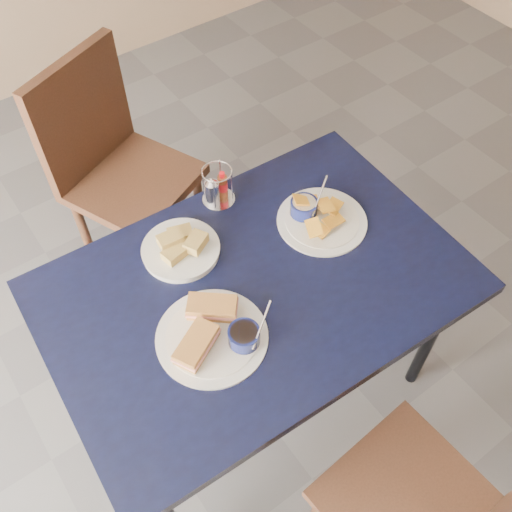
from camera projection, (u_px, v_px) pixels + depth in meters
ground at (262, 413)px, 2.25m from camera, size 6.00×6.00×0.00m
dining_table at (256, 295)px, 1.76m from camera, size 1.29×0.89×0.75m
chair_far at (120, 154)px, 2.32m from camera, size 0.60×0.61×0.98m
sandwich_plate at (214, 332)px, 1.59m from camera, size 0.32×0.32×0.12m
plantain_plate at (316, 215)px, 1.85m from camera, size 0.29×0.29×0.12m
bread_basket at (181, 248)px, 1.77m from camera, size 0.24×0.24×0.07m
condiment_caddy at (216, 188)px, 1.87m from camera, size 0.11×0.11×0.14m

